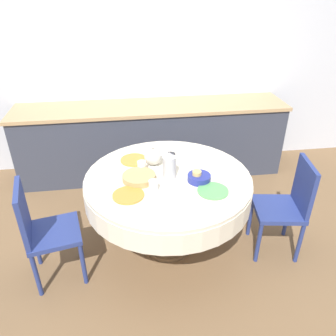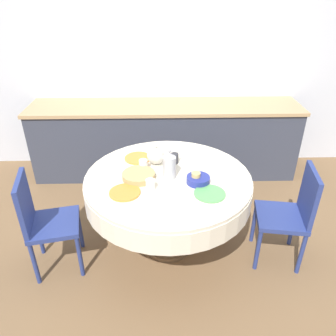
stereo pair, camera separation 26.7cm
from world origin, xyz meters
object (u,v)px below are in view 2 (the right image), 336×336
at_px(chair_left, 291,212).
at_px(chair_right, 43,219).
at_px(teapot, 156,156).
at_px(coffee_carafe, 169,165).

xyz_separation_m(chair_left, chair_right, (-2.04, -0.05, 0.00)).
relative_size(chair_right, teapot, 4.29).
bearing_deg(teapot, coffee_carafe, -62.53).
bearing_deg(chair_left, teapot, 81.00).
height_order(chair_left, coffee_carafe, coffee_carafe).
xyz_separation_m(chair_right, teapot, (0.92, 0.42, 0.35)).
height_order(chair_left, teapot, teapot).
xyz_separation_m(chair_left, teapot, (-1.13, 0.37, 0.35)).
relative_size(chair_left, teapot, 4.29).
bearing_deg(coffee_carafe, chair_right, -168.97).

